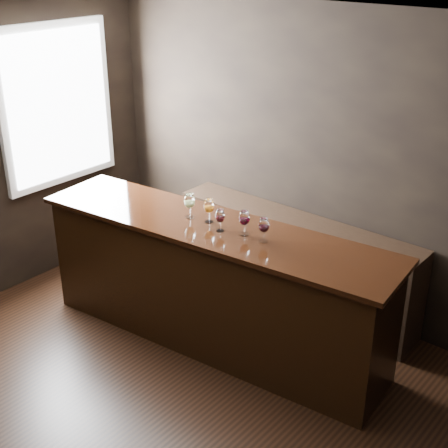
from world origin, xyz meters
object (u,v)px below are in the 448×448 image
Objects in this scene: glass_red_b at (244,219)px; glass_red_c at (264,226)px; glass_white at (189,201)px; glass_amber at (209,206)px; bar_counter at (213,287)px; glass_red_a at (220,216)px; back_bar_shelf at (293,262)px.

glass_red_b reaches higher than glass_red_c.
glass_red_c is at bearing 2.48° from glass_white.
glass_amber is at bearing 11.26° from glass_white.
bar_counter is 0.72m from glass_red_a.
bar_counter is 15.51× the size of glass_red_c.
bar_counter is 1.24× the size of back_bar_shelf.
glass_red_c is at bearing -0.23° from glass_red_b.
glass_red_c is (0.38, 0.07, 0.01)m from glass_red_a.
back_bar_shelf is at bearing 74.88° from glass_amber.
back_bar_shelf is at bearing 97.59° from glass_red_b.
glass_amber is 1.03× the size of glass_red_c.
glass_red_c reaches higher than glass_red_a.
glass_white reaches higher than back_bar_shelf.
back_bar_shelf is 1.24m from glass_red_b.
glass_red_a is at bearing -94.03° from back_bar_shelf.
glass_red_b is (0.12, -0.93, 0.81)m from back_bar_shelf.
glass_white is (-0.25, -0.00, 0.73)m from bar_counter.
glass_red_a is 0.94× the size of glass_red_c.
glass_amber is 0.56m from glass_red_c.
glass_white is 0.19m from glass_amber.
bar_counter is at bearing -176.27° from glass_red_c.
bar_counter is 0.73m from glass_amber.
glass_white is at bearing -114.23° from back_bar_shelf.
bar_counter is 0.98m from back_bar_shelf.
glass_white is at bearing -176.60° from glass_red_b.
back_bar_shelf is 12.53× the size of glass_red_c.
glass_red_c is (0.50, 0.03, 0.72)m from bar_counter.
glass_red_a is (-0.07, -1.00, 0.80)m from back_bar_shelf.
glass_white is (-0.43, -0.96, 0.82)m from back_bar_shelf.
back_bar_shelf is 1.34m from glass_white.
glass_amber is (0.18, 0.04, -0.01)m from glass_white.
back_bar_shelf is 1.27m from glass_red_c.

